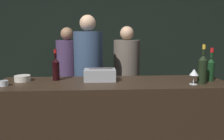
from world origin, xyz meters
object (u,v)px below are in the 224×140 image
at_px(champagne_bottle, 202,68).
at_px(person_grey_polo, 89,75).
at_px(person_in_hoodie, 68,71).
at_px(candle_votive, 4,83).
at_px(red_wine_bottle_burgundy, 211,68).
at_px(person_blond_tee, 126,74).
at_px(bowl_white, 23,78).
at_px(red_wine_bottle_tall, 56,68).
at_px(wine_glass, 194,73).
at_px(ice_bin_with_bottles, 100,74).

relative_size(champagne_bottle, person_grey_polo, 0.22).
bearing_deg(person_in_hoodie, candle_votive, -71.59).
bearing_deg(person_in_hoodie, person_grey_polo, -31.45).
distance_m(red_wine_bottle_burgundy, person_in_hoodie, 2.26).
bearing_deg(person_grey_polo, candle_votive, -33.08).
distance_m(person_blond_tee, person_grey_polo, 0.75).
distance_m(bowl_white, candle_votive, 0.23).
xyz_separation_m(red_wine_bottle_tall, champagne_bottle, (1.48, -0.24, 0.02)).
distance_m(bowl_white, person_grey_polo, 0.90).
relative_size(bowl_white, wine_glass, 1.07).
relative_size(candle_votive, person_grey_polo, 0.05).
distance_m(red_wine_bottle_tall, person_blond_tee, 1.41).
relative_size(ice_bin_with_bottles, champagne_bottle, 0.84).
distance_m(ice_bin_with_bottles, person_in_hoodie, 1.51).
bearing_deg(person_in_hoodie, person_blond_tee, 15.43).
relative_size(red_wine_bottle_tall, person_grey_polo, 0.19).
xyz_separation_m(red_wine_bottle_burgundy, champagne_bottle, (-0.14, -0.12, 0.01)).
height_order(person_in_hoodie, person_blond_tee, person_blond_tee).
bearing_deg(wine_glass, person_blond_tee, 110.22).
bearing_deg(red_wine_bottle_burgundy, champagne_bottle, -141.55).
bearing_deg(ice_bin_with_bottles, person_in_hoodie, 110.62).
distance_m(candle_votive, person_in_hoodie, 1.63).
relative_size(candle_votive, person_in_hoodie, 0.05).
bearing_deg(candle_votive, red_wine_bottle_burgundy, 2.76).
height_order(red_wine_bottle_burgundy, person_grey_polo, person_grey_polo).
distance_m(champagne_bottle, person_blond_tee, 1.46).
relative_size(red_wine_bottle_tall, person_in_hoodie, 0.20).
height_order(red_wine_bottle_tall, person_in_hoodie, person_in_hoodie).
relative_size(champagne_bottle, person_in_hoodie, 0.24).
relative_size(person_in_hoodie, person_grey_polo, 0.92).
bearing_deg(ice_bin_with_bottles, person_blond_tee, 68.97).
relative_size(red_wine_bottle_tall, person_blond_tee, 0.20).
height_order(red_wine_bottle_burgundy, champagne_bottle, champagne_bottle).
relative_size(red_wine_bottle_burgundy, champagne_bottle, 0.89).
distance_m(person_in_hoodie, person_grey_polo, 0.86).
bearing_deg(bowl_white, ice_bin_with_bottles, -1.58).
height_order(bowl_white, wine_glass, wine_glass).
bearing_deg(person_blond_tee, red_wine_bottle_tall, 79.72).
bearing_deg(person_blond_tee, bowl_white, 70.97).
bearing_deg(bowl_white, red_wine_bottle_burgundy, -2.96).
bearing_deg(person_grey_polo, wine_glass, 61.89).
bearing_deg(candle_votive, red_wine_bottle_tall, 26.33).
height_order(red_wine_bottle_burgundy, red_wine_bottle_tall, red_wine_bottle_burgundy).
xyz_separation_m(wine_glass, person_grey_polo, (-1.06, 0.85, -0.17)).
xyz_separation_m(person_in_hoodie, person_grey_polo, (0.38, -0.77, 0.09)).
relative_size(wine_glass, champagne_bottle, 0.39).
bearing_deg(red_wine_bottle_burgundy, red_wine_bottle_tall, 175.60).
bearing_deg(champagne_bottle, person_blond_tee, 114.40).
bearing_deg(person_grey_polo, person_blond_tee, 140.63).
bearing_deg(red_wine_bottle_tall, ice_bin_with_bottles, -5.59).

